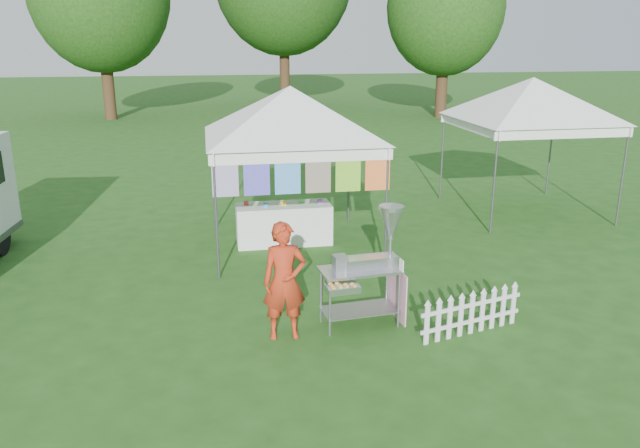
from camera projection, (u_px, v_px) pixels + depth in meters
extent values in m
plane|color=#204C15|center=(327.00, 326.00, 8.62)|extent=(120.00, 120.00, 0.00)
cylinder|color=#59595E|center=(216.00, 217.00, 10.03)|extent=(0.04, 0.04, 2.10)
cylinder|color=#59595E|center=(386.00, 209.00, 10.52)|extent=(0.04, 0.04, 2.10)
cylinder|color=#59595E|center=(213.00, 179.00, 12.70)|extent=(0.04, 0.04, 2.10)
cylinder|color=#59595E|center=(349.00, 174.00, 13.19)|extent=(0.04, 0.04, 2.10)
cube|color=white|center=(303.00, 156.00, 10.00)|extent=(3.00, 0.03, 0.22)
cube|color=white|center=(281.00, 131.00, 12.67)|extent=(3.00, 0.03, 0.22)
pyramid|color=white|center=(290.00, 86.00, 11.05)|extent=(4.24, 4.24, 0.90)
cylinder|color=#59595E|center=(303.00, 151.00, 9.98)|extent=(3.00, 0.03, 0.03)
cube|color=#34C6C5|center=(225.00, 175.00, 9.86)|extent=(0.42, 0.01, 0.70)
cube|color=purple|center=(257.00, 174.00, 9.95)|extent=(0.42, 0.01, 0.70)
cube|color=#1736B9|center=(288.00, 173.00, 10.03)|extent=(0.42, 0.01, 0.70)
cube|color=orange|center=(318.00, 172.00, 10.12)|extent=(0.42, 0.01, 0.70)
cube|color=#199B22|center=(348.00, 171.00, 10.21)|extent=(0.42, 0.01, 0.70)
cube|color=red|center=(378.00, 169.00, 10.29)|extent=(0.42, 0.01, 0.70)
cylinder|color=#59595E|center=(494.00, 183.00, 12.39)|extent=(0.04, 0.04, 2.10)
cylinder|color=#59595E|center=(623.00, 177.00, 12.88)|extent=(0.04, 0.04, 2.10)
cylinder|color=#59595E|center=(442.00, 157.00, 15.06)|extent=(0.04, 0.04, 2.10)
cylinder|color=#59595E|center=(550.00, 153.00, 15.55)|extent=(0.04, 0.04, 2.10)
cube|color=white|center=(565.00, 133.00, 12.36)|extent=(3.00, 0.03, 0.22)
cube|color=white|center=(500.00, 116.00, 15.03)|extent=(3.00, 0.03, 0.22)
pyramid|color=white|center=(534.00, 77.00, 13.41)|extent=(4.24, 4.24, 0.90)
cylinder|color=#59595E|center=(565.00, 129.00, 12.34)|extent=(3.00, 0.03, 0.03)
cylinder|color=#3B2A15|center=(107.00, 77.00, 29.62)|extent=(0.56, 0.56, 3.96)
cylinder|color=#3B2A15|center=(285.00, 63.00, 34.81)|extent=(0.56, 0.56, 4.84)
cylinder|color=#3B2A15|center=(442.00, 81.00, 30.55)|extent=(0.56, 0.56, 3.52)
ellipsoid|color=#2E611B|center=(446.00, 7.00, 29.56)|extent=(5.60, 5.60, 6.44)
cylinder|color=gray|center=(330.00, 308.00, 8.21)|extent=(0.04, 0.04, 0.81)
cylinder|color=gray|center=(399.00, 300.00, 8.47)|extent=(0.04, 0.04, 0.81)
cylinder|color=gray|center=(321.00, 295.00, 8.62)|extent=(0.04, 0.04, 0.81)
cylinder|color=gray|center=(387.00, 288.00, 8.87)|extent=(0.04, 0.04, 0.81)
cube|color=gray|center=(359.00, 309.00, 8.59)|extent=(1.07, 0.61, 0.01)
cube|color=#B7B7BC|center=(360.00, 270.00, 8.43)|extent=(1.12, 0.64, 0.04)
cube|color=#B7B7BC|center=(370.00, 262.00, 8.49)|extent=(0.78, 0.30, 0.13)
cube|color=gray|center=(340.00, 263.00, 8.36)|extent=(0.20, 0.21, 0.20)
cylinder|color=gray|center=(391.00, 238.00, 8.47)|extent=(0.05, 0.05, 0.81)
cone|color=#B7B7BC|center=(391.00, 222.00, 8.40)|extent=(0.35, 0.35, 0.36)
cylinder|color=#B7B7BC|center=(392.00, 208.00, 8.35)|extent=(0.37, 0.37, 0.05)
cube|color=#B7B7BC|center=(342.00, 288.00, 8.04)|extent=(0.45, 0.31, 0.09)
cube|color=pink|center=(397.00, 293.00, 8.69)|extent=(0.08, 0.67, 0.73)
cube|color=white|center=(401.00, 265.00, 8.29)|extent=(0.03, 0.13, 0.16)
imported|color=#AD2D15|center=(284.00, 281.00, 8.09)|extent=(0.58, 0.38, 1.58)
cube|color=silver|center=(427.00, 325.00, 8.01)|extent=(0.07, 0.04, 0.56)
cube|color=silver|center=(438.00, 322.00, 8.09)|extent=(0.07, 0.04, 0.56)
cube|color=silver|center=(450.00, 319.00, 8.16)|extent=(0.07, 0.04, 0.56)
cube|color=silver|center=(461.00, 317.00, 8.24)|extent=(0.07, 0.04, 0.56)
cube|color=silver|center=(472.00, 314.00, 8.31)|extent=(0.07, 0.04, 0.56)
cube|color=silver|center=(482.00, 312.00, 8.39)|extent=(0.07, 0.04, 0.56)
cube|color=silver|center=(493.00, 310.00, 8.46)|extent=(0.07, 0.04, 0.56)
cube|color=silver|center=(503.00, 307.00, 8.53)|extent=(0.07, 0.04, 0.56)
cube|color=silver|center=(513.00, 305.00, 8.61)|extent=(0.07, 0.04, 0.56)
cube|color=silver|center=(471.00, 321.00, 8.34)|extent=(1.57, 0.45, 0.05)
cube|color=silver|center=(472.00, 305.00, 8.27)|extent=(1.57, 0.45, 0.05)
cube|color=white|center=(284.00, 224.00, 11.98)|extent=(1.80, 0.70, 0.76)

